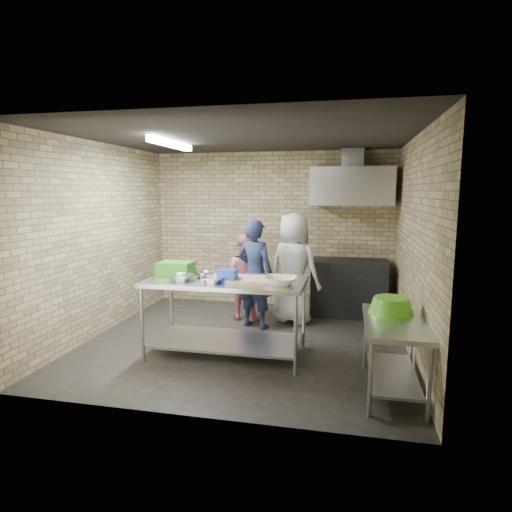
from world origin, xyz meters
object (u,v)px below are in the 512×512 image
(green_basin, at_px, (391,305))
(man_navy, at_px, (255,274))
(woman_white, at_px, (294,268))
(side_counter, at_px, (393,356))
(bottle_green, at_px, (380,192))
(stove, at_px, (348,287))
(prep_table, at_px, (226,317))
(green_crate, at_px, (176,268))
(woman_pink, at_px, (244,276))
(blue_tub, at_px, (228,275))

(green_basin, distance_m, man_navy, 2.33)
(man_navy, height_order, woman_white, woman_white)
(side_counter, distance_m, man_navy, 2.55)
(green_basin, relative_size, bottle_green, 3.07)
(stove, xyz_separation_m, green_basin, (0.43, -2.50, 0.38))
(prep_table, xyz_separation_m, man_navy, (0.11, 1.15, 0.33))
(stove, distance_m, woman_white, 1.11)
(woman_white, bearing_deg, man_navy, 59.66)
(green_crate, relative_size, man_navy, 0.26)
(woman_pink, relative_size, woman_white, 0.80)
(green_crate, xyz_separation_m, bottle_green, (2.62, 2.27, 0.97))
(man_navy, bearing_deg, green_crate, 71.22)
(stove, height_order, blue_tub, blue_tub)
(stove, bearing_deg, woman_white, -143.60)
(prep_table, bearing_deg, stove, 55.66)
(green_crate, bearing_deg, prep_table, -9.73)
(man_navy, bearing_deg, bottle_green, -126.14)
(prep_table, xyz_separation_m, green_crate, (-0.70, 0.12, 0.57))
(prep_table, bearing_deg, woman_white, 67.51)
(green_basin, xyz_separation_m, man_navy, (-1.79, 1.50, -0.02))
(blue_tub, distance_m, green_basin, 1.88)
(prep_table, xyz_separation_m, side_counter, (1.92, -0.60, -0.11))
(green_crate, bearing_deg, bottle_green, 40.94)
(green_basin, height_order, bottle_green, bottle_green)
(stove, relative_size, blue_tub, 5.62)
(blue_tub, bearing_deg, bottle_green, 53.12)
(prep_table, relative_size, green_basin, 4.18)
(woman_white, bearing_deg, bottle_green, -123.03)
(blue_tub, relative_size, bottle_green, 1.42)
(side_counter, xyz_separation_m, stove, (-0.45, 2.75, 0.08))
(prep_table, distance_m, green_basin, 1.97)
(side_counter, bearing_deg, woman_pink, 133.94)
(stove, xyz_separation_m, green_crate, (-2.17, -2.03, 0.60))
(stove, bearing_deg, green_basin, -80.24)
(prep_table, distance_m, stove, 2.61)
(blue_tub, distance_m, man_navy, 1.27)
(prep_table, bearing_deg, woman_pink, 95.55)
(green_crate, bearing_deg, side_counter, -15.25)
(prep_table, distance_m, bottle_green, 3.43)
(side_counter, height_order, woman_pink, woman_pink)
(prep_table, xyz_separation_m, stove, (1.47, 2.15, -0.03))
(stove, bearing_deg, side_counter, -80.71)
(blue_tub, relative_size, woman_pink, 0.16)
(stove, bearing_deg, prep_table, -124.34)
(stove, distance_m, woman_pink, 1.75)
(prep_table, bearing_deg, green_crate, 170.27)
(green_crate, bearing_deg, blue_tub, -16.35)
(green_crate, xyz_separation_m, woman_pink, (0.55, 1.44, -0.36))
(man_navy, height_order, woman_pink, man_navy)
(prep_table, relative_size, side_counter, 1.60)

